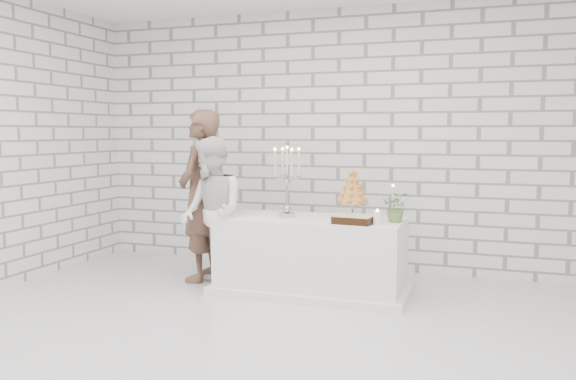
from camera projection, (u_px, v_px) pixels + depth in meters
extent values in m
cube|color=silver|center=(260.00, 337.00, 4.54)|extent=(6.00, 5.00, 0.01)
cube|color=white|center=(338.00, 140.00, 6.74)|extent=(6.00, 0.01, 3.00)
cube|color=white|center=(311.00, 255.00, 5.77)|extent=(1.80, 0.80, 0.75)
imported|color=brown|center=(200.00, 195.00, 6.23)|extent=(0.50, 0.71, 1.83)
imported|color=white|center=(211.00, 213.00, 5.86)|extent=(0.94, 0.95, 1.55)
cube|color=black|center=(354.00, 219.00, 5.37)|extent=(0.38, 0.29, 0.08)
cylinder|color=white|center=(377.00, 218.00, 5.31)|extent=(0.08, 0.08, 0.12)
cylinder|color=beige|center=(393.00, 203.00, 5.61)|extent=(0.06, 0.06, 0.32)
imported|color=#466B3B|center=(397.00, 207.00, 5.46)|extent=(0.26, 0.23, 0.29)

